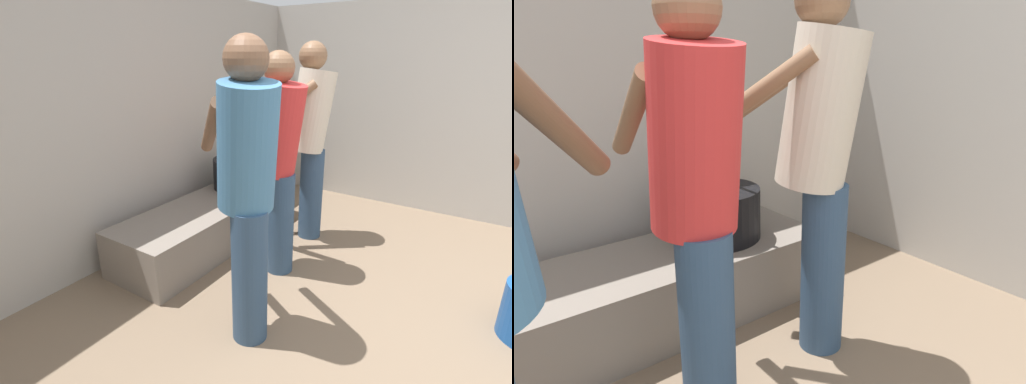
# 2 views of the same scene
# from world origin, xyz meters

# --- Properties ---
(hearth_ledge) EXTENTS (1.85, 0.60, 0.37)m
(hearth_ledge) POSITION_xyz_m (0.69, 2.16, 0.18)
(hearth_ledge) COLOR slate
(hearth_ledge) RESTS_ON ground_plane
(cooking_pot_main) EXTENTS (0.47, 0.47, 0.73)m
(cooking_pot_main) POSITION_xyz_m (1.11, 2.19, 0.51)
(cooking_pot_main) COLOR black
(cooking_pot_main) RESTS_ON hearth_ledge
(cook_in_red_shirt) EXTENTS (0.40, 0.69, 1.57)m
(cook_in_red_shirt) POSITION_xyz_m (0.60, 1.48, 0.90)
(cook_in_red_shirt) COLOR navy
(cook_in_red_shirt) RESTS_ON ground_plane
(cook_in_cream_shirt) EXTENTS (0.68, 0.72, 1.65)m
(cook_in_cream_shirt) POSITION_xyz_m (1.22, 1.53, 0.94)
(cook_in_cream_shirt) COLOR navy
(cook_in_cream_shirt) RESTS_ON ground_plane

